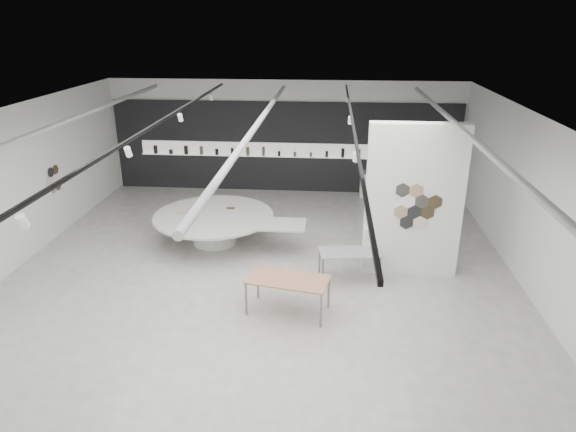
# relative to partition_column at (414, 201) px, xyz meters

# --- Properties ---
(room) EXTENTS (12.02, 14.02, 3.82)m
(room) POSITION_rel_partition_column_xyz_m (-3.59, -1.00, 0.27)
(room) COLOR #B7B5AC
(room) RESTS_ON ground
(back_wall_display) EXTENTS (11.80, 0.27, 3.10)m
(back_wall_display) POSITION_rel_partition_column_xyz_m (-3.58, 5.94, -0.26)
(back_wall_display) COLOR black
(back_wall_display) RESTS_ON ground
(partition_column) EXTENTS (2.20, 0.38, 3.60)m
(partition_column) POSITION_rel_partition_column_xyz_m (0.00, 0.00, 0.00)
(partition_column) COLOR white
(partition_column) RESTS_ON ground
(display_island) EXTENTS (4.12, 3.26, 0.82)m
(display_island) POSITION_rel_partition_column_xyz_m (-4.93, 1.26, -1.27)
(display_island) COLOR white
(display_island) RESTS_ON ground
(sample_table_wood) EXTENTS (1.77, 1.13, 0.77)m
(sample_table_wood) POSITION_rel_partition_column_xyz_m (-2.72, -2.05, -1.09)
(sample_table_wood) COLOR #A67256
(sample_table_wood) RESTS_ON ground
(sample_table_stone) EXTENTS (1.47, 0.89, 0.71)m
(sample_table_stone) POSITION_rel_partition_column_xyz_m (-1.43, -0.51, -1.15)
(sample_table_stone) COLOR gray
(sample_table_stone) RESTS_ON ground
(kitchen_counter) EXTENTS (1.52, 0.60, 1.19)m
(kitchen_counter) POSITION_rel_partition_column_xyz_m (-0.15, 5.55, -1.37)
(kitchen_counter) COLOR white
(kitchen_counter) RESTS_ON ground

